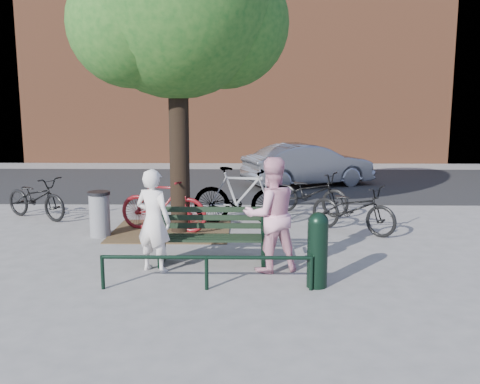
{
  "coord_description": "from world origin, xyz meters",
  "views": [
    {
      "loc": [
        0.6,
        -8.53,
        2.72
      ],
      "look_at": [
        0.44,
        1.0,
        1.04
      ],
      "focal_mm": 40.0,
      "sensor_mm": 36.0,
      "label": 1
    }
  ],
  "objects_px": {
    "parked_car": "(308,165)",
    "person_right": "(271,215)",
    "park_bench": "(212,235)",
    "bicycle_c": "(310,193)",
    "person_left": "(153,220)",
    "bollard": "(318,247)",
    "litter_bin": "(100,214)"
  },
  "relations": [
    {
      "from": "person_left",
      "to": "litter_bin",
      "type": "distance_m",
      "value": 2.63
    },
    {
      "from": "person_right",
      "to": "parked_car",
      "type": "xyz_separation_m",
      "value": [
        1.52,
        8.39,
        -0.24
      ]
    },
    {
      "from": "person_right",
      "to": "bicycle_c",
      "type": "relative_size",
      "value": 0.94
    },
    {
      "from": "person_left",
      "to": "person_right",
      "type": "bearing_deg",
      "value": -155.36
    },
    {
      "from": "litter_bin",
      "to": "parked_car",
      "type": "distance_m",
      "value": 7.93
    },
    {
      "from": "bollard",
      "to": "litter_bin",
      "type": "height_order",
      "value": "bollard"
    },
    {
      "from": "bollard",
      "to": "parked_car",
      "type": "xyz_separation_m",
      "value": [
        0.87,
        9.13,
        0.07
      ]
    },
    {
      "from": "park_bench",
      "to": "person_left",
      "type": "xyz_separation_m",
      "value": [
        -0.9,
        -0.43,
        0.34
      ]
    },
    {
      "from": "bicycle_c",
      "to": "parked_car",
      "type": "relative_size",
      "value": 0.48
    },
    {
      "from": "person_left",
      "to": "bollard",
      "type": "xyz_separation_m",
      "value": [
        2.5,
        -0.7,
        -0.22
      ]
    },
    {
      "from": "person_right",
      "to": "park_bench",
      "type": "bearing_deg",
      "value": -39.98
    },
    {
      "from": "bicycle_c",
      "to": "parked_car",
      "type": "distance_m",
      "value": 4.17
    },
    {
      "from": "park_bench",
      "to": "litter_bin",
      "type": "xyz_separation_m",
      "value": [
        -2.36,
        1.72,
        -0.02
      ]
    },
    {
      "from": "person_left",
      "to": "person_right",
      "type": "xyz_separation_m",
      "value": [
        1.85,
        0.04,
        0.09
      ]
    },
    {
      "from": "person_right",
      "to": "parked_car",
      "type": "bearing_deg",
      "value": -118.21
    },
    {
      "from": "bollard",
      "to": "park_bench",
      "type": "bearing_deg",
      "value": 144.79
    },
    {
      "from": "person_right",
      "to": "parked_car",
      "type": "distance_m",
      "value": 8.52
    },
    {
      "from": "person_left",
      "to": "litter_bin",
      "type": "xyz_separation_m",
      "value": [
        -1.46,
        2.15,
        -0.36
      ]
    },
    {
      "from": "park_bench",
      "to": "person_right",
      "type": "distance_m",
      "value": 1.11
    },
    {
      "from": "person_left",
      "to": "bollard",
      "type": "height_order",
      "value": "person_left"
    },
    {
      "from": "person_left",
      "to": "litter_bin",
      "type": "relative_size",
      "value": 1.81
    },
    {
      "from": "bollard",
      "to": "parked_car",
      "type": "height_order",
      "value": "parked_car"
    },
    {
      "from": "person_right",
      "to": "litter_bin",
      "type": "xyz_separation_m",
      "value": [
        -3.31,
        2.11,
        -0.45
      ]
    },
    {
      "from": "person_right",
      "to": "bicycle_c",
      "type": "xyz_separation_m",
      "value": [
        1.11,
        4.24,
        -0.4
      ]
    },
    {
      "from": "person_right",
      "to": "person_left",
      "type": "bearing_deg",
      "value": -16.61
    },
    {
      "from": "person_right",
      "to": "litter_bin",
      "type": "bearing_deg",
      "value": -50.39
    },
    {
      "from": "parked_car",
      "to": "person_left",
      "type": "bearing_deg",
      "value": 136.54
    },
    {
      "from": "parked_car",
      "to": "person_right",
      "type": "bearing_deg",
      "value": 148.06
    },
    {
      "from": "bicycle_c",
      "to": "person_right",
      "type": "bearing_deg",
      "value": -163.12
    },
    {
      "from": "park_bench",
      "to": "bollard",
      "type": "bearing_deg",
      "value": -35.21
    },
    {
      "from": "litter_bin",
      "to": "parked_car",
      "type": "height_order",
      "value": "parked_car"
    },
    {
      "from": "person_right",
      "to": "parked_car",
      "type": "height_order",
      "value": "person_right"
    }
  ]
}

